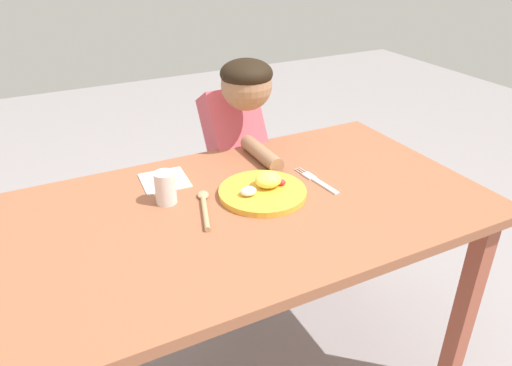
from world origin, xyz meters
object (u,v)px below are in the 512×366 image
object	(u,v)px
plate	(263,190)
spoon	(205,207)
fork	(317,181)
drinking_cup	(165,188)
person	(235,176)

from	to	relation	value
plate	spoon	distance (m)	0.19
fork	spoon	size ratio (longest dim) A/B	0.94
fork	drinking_cup	size ratio (longest dim) A/B	2.09
spoon	drinking_cup	size ratio (longest dim) A/B	2.22
drinking_cup	plate	bearing A→B (deg)	-17.80
spoon	drinking_cup	distance (m)	0.13
drinking_cup	person	bearing A→B (deg)	42.95
fork	person	world-z (taller)	person
spoon	drinking_cup	world-z (taller)	drinking_cup
spoon	person	world-z (taller)	person
person	fork	bearing A→B (deg)	100.69
fork	spoon	distance (m)	0.37
plate	drinking_cup	distance (m)	0.29
spoon	person	xyz separation A→B (m)	(0.29, 0.43, -0.17)
drinking_cup	person	world-z (taller)	person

